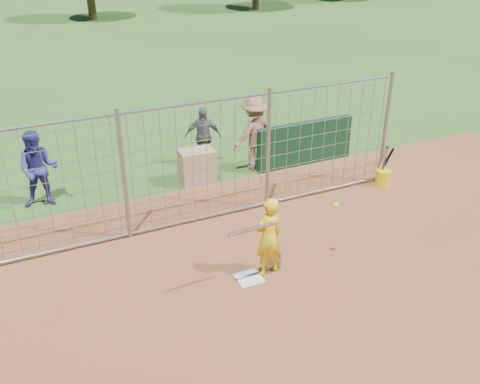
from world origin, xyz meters
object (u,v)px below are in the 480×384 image
bystander_a (39,169)px  bystander_b (203,136)px  batter (269,237)px  equipment_bin (197,166)px  bucket_with_bats (383,176)px  bystander_c (255,134)px

bystander_a → bystander_b: size_ratio=1.12×
batter → equipment_bin: 3.96m
bucket_with_bats → equipment_bin: bearing=152.4°
batter → bystander_b: (0.71, 4.81, 0.02)m
batter → bystander_a: bystander_a is taller
bystander_c → equipment_bin: size_ratio=2.26×
bystander_a → bucket_with_bats: bearing=-4.0°
bystander_a → bystander_c: size_ratio=0.94×
equipment_bin → bucket_with_bats: size_ratio=0.82×
batter → bystander_a: size_ratio=0.87×
bystander_a → bystander_c: (4.98, -0.17, 0.06)m
bystander_c → bucket_with_bats: size_ratio=1.85×
batter → equipment_bin: (0.21, 3.94, -0.33)m
bystander_a → bucket_with_bats: (7.24, -2.32, -0.60)m
bystander_c → equipment_bin: bearing=-3.9°
bystander_c → equipment_bin: 1.65m
bystander_c → batter: bearing=57.2°
bystander_a → bystander_c: bearing=11.8°
bystander_a → bucket_with_bats: size_ratio=1.74×
bystander_a → bystander_b: (3.91, 0.55, -0.09)m
batter → bystander_c: bystander_c is taller
batter → bucket_with_bats: batter is taller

